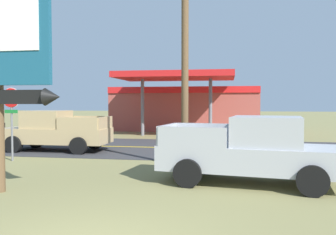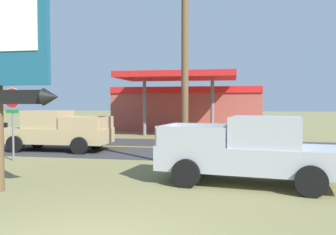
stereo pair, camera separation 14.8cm
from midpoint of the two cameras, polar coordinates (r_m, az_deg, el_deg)
road_asphalt at (r=18.24m, az=3.06°, el=-4.96°), size 140.00×8.00×0.02m
road_centre_line at (r=18.24m, az=3.06°, el=-4.92°), size 126.00×0.20×0.01m
stop_sign at (r=15.55m, az=-23.53°, el=1.01°), size 0.80×0.08×2.95m
utility_pole at (r=13.20m, az=3.08°, el=13.64°), size 1.62×0.26×9.32m
gas_station at (r=30.32m, az=3.35°, el=1.66°), size 12.00×11.50×4.40m
pickup_silver_parked_on_lawn at (r=10.54m, az=13.69°, el=-5.25°), size 5.42×2.78×1.96m
pickup_tan_on_road at (r=18.08m, az=-17.41°, el=-2.10°), size 5.20×2.24×1.96m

